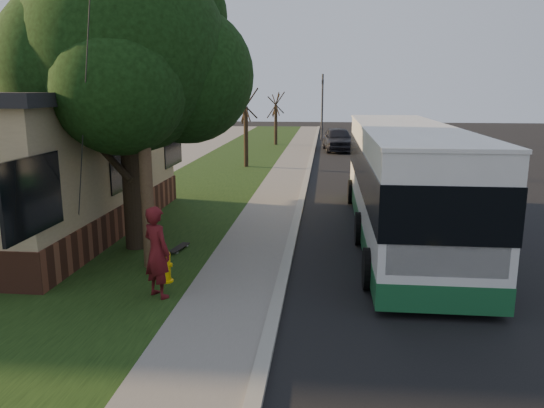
{
  "coord_description": "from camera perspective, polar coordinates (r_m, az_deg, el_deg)",
  "views": [
    {
      "loc": [
        0.93,
        -11.0,
        4.33
      ],
      "look_at": [
        -0.4,
        1.9,
        1.5
      ],
      "focal_mm": 35.0,
      "sensor_mm": 36.0,
      "label": 1
    }
  ],
  "objects": [
    {
      "name": "sidewalk",
      "position": [
        21.52,
        0.61,
        0.82
      ],
      "size": [
        2.0,
        80.0,
        0.08
      ],
      "primitive_type": "cube",
      "color": "slate",
      "rests_on": "ground"
    },
    {
      "name": "transit_bus",
      "position": [
        16.01,
        13.94,
        2.7
      ],
      "size": [
        2.81,
        12.18,
        3.29
      ],
      "color": "silver",
      "rests_on": "ground"
    },
    {
      "name": "road",
      "position": [
        21.66,
        13.9,
        0.44
      ],
      "size": [
        8.0,
        80.0,
        0.01
      ],
      "primitive_type": "cube",
      "color": "black",
      "rests_on": "ground"
    },
    {
      "name": "bare_tree_far",
      "position": [
        41.25,
        0.41,
        9.09
      ],
      "size": [
        1.38,
        1.21,
        4.03
      ],
      "color": "black",
      "rests_on": "grass_verge"
    },
    {
      "name": "skateboard_main",
      "position": [
        14.54,
        -9.93,
        -4.65
      ],
      "size": [
        0.37,
        0.93,
        0.08
      ],
      "color": "black",
      "rests_on": "grass_verge"
    },
    {
      "name": "bare_tree_near",
      "position": [
        29.41,
        -2.83,
        8.06
      ],
      "size": [
        1.38,
        1.21,
        4.31
      ],
      "color": "black",
      "rests_on": "grass_verge"
    },
    {
      "name": "traffic_signal",
      "position": [
        45.01,
        5.43,
        10.79
      ],
      "size": [
        0.18,
        0.22,
        5.5
      ],
      "color": "#2D2D30",
      "rests_on": "ground"
    },
    {
      "name": "dumpster",
      "position": [
        20.78,
        -18.25,
        1.6
      ],
      "size": [
        1.59,
        1.33,
        1.29
      ],
      "color": "black",
      "rests_on": "building_lot"
    },
    {
      "name": "skateboarder",
      "position": [
        11.21,
        -12.27,
        -5.06
      ],
      "size": [
        0.84,
        0.78,
        1.93
      ],
      "primitive_type": "imported",
      "rotation": [
        0.0,
        0.0,
        2.53
      ],
      "color": "#521014",
      "rests_on": "grass_verge"
    },
    {
      "name": "utility_pole",
      "position": [
        12.72,
        -13.96,
        13.32
      ],
      "size": [
        2.86,
        3.21,
        9.07
      ],
      "color": "#473321",
      "rests_on": "ground"
    },
    {
      "name": "grass_verge",
      "position": [
        22.11,
        -8.46,
        0.99
      ],
      "size": [
        5.0,
        80.0,
        0.07
      ],
      "primitive_type": "cube",
      "color": "black",
      "rests_on": "ground"
    },
    {
      "name": "fire_hydrant",
      "position": [
        12.19,
        -11.37,
        -6.58
      ],
      "size": [
        0.32,
        0.32,
        0.74
      ],
      "color": "yellow",
      "rests_on": "grass_verge"
    },
    {
      "name": "curb",
      "position": [
        21.45,
        3.27,
        0.82
      ],
      "size": [
        0.25,
        80.0,
        0.12
      ],
      "primitive_type": "cube",
      "color": "gray",
      "rests_on": "ground"
    },
    {
      "name": "leafy_tree",
      "position": [
        14.59,
        -15.14,
        15.19
      ],
      "size": [
        6.3,
        6.0,
        7.8
      ],
      "color": "black",
      "rests_on": "grass_verge"
    },
    {
      "name": "ground",
      "position": [
        11.86,
        0.97,
        -9.11
      ],
      "size": [
        120.0,
        120.0,
        0.0
      ],
      "primitive_type": "plane",
      "color": "black",
      "rests_on": "ground"
    },
    {
      "name": "distant_car",
      "position": [
        37.99,
        7.12,
        6.95
      ],
      "size": [
        2.4,
        5.03,
        1.66
      ],
      "primitive_type": "imported",
      "rotation": [
        0.0,
        0.0,
        0.09
      ],
      "color": "black",
      "rests_on": "ground"
    }
  ]
}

